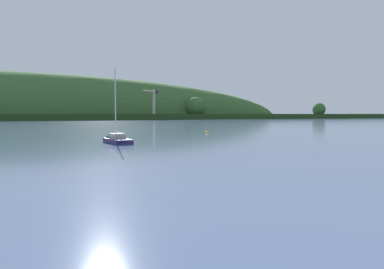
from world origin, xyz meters
name	(u,v)px	position (x,y,z in m)	size (l,w,h in m)	color
far_shoreline_hill	(3,120)	(-26.83, 251.72, 0.16)	(511.95, 72.74, 60.35)	#27431B
dockside_crane	(154,105)	(59.47, 217.55, 9.43)	(12.73, 11.71, 19.01)	#4C4C51
sailboat_near_mooring	(116,141)	(0.05, 48.30, 0.27)	(2.83, 6.23, 10.46)	navy
mooring_buoy_foreground	(207,133)	(21.90, 66.14, 0.00)	(0.74, 0.74, 0.82)	yellow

